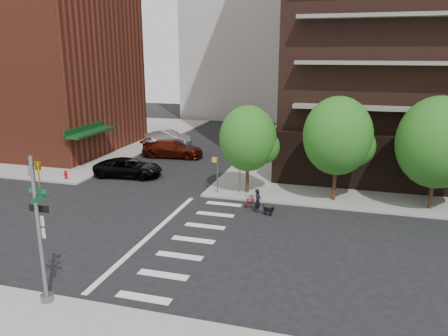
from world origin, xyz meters
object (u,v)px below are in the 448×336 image
at_px(traffic_signal, 41,243).
at_px(fire_hydrant, 66,174).
at_px(parked_car_silver, 168,138).
at_px(scooter, 250,199).
at_px(parked_car_maroon, 173,149).
at_px(parked_car_black, 129,168).
at_px(dog_walker, 258,201).

height_order(traffic_signal, fire_hydrant, traffic_signal).
xyz_separation_m(parked_car_silver, scooter, (12.93, -16.54, -0.41)).
bearing_deg(fire_hydrant, parked_car_maroon, 62.94).
distance_m(parked_car_black, parked_car_maroon, 7.37).
distance_m(traffic_signal, dog_walker, 14.07).
bearing_deg(scooter, dog_walker, -47.58).
bearing_deg(scooter, parked_car_maroon, 141.64).
height_order(parked_car_black, parked_car_silver, parked_car_silver).
xyz_separation_m(traffic_signal, parked_car_maroon, (-5.03, 25.08, -1.85)).
bearing_deg(parked_car_black, parked_car_silver, 3.15).
distance_m(traffic_signal, fire_hydrant, 18.42).
relative_size(fire_hydrant, parked_car_silver, 0.15).
bearing_deg(dog_walker, parked_car_maroon, 56.66).
xyz_separation_m(parked_car_maroon, parked_car_silver, (-2.70, 5.22, -0.03)).
relative_size(traffic_signal, dog_walker, 3.91).
bearing_deg(traffic_signal, dog_walker, 64.78).
bearing_deg(parked_car_black, scooter, -115.29).
xyz_separation_m(scooter, dog_walker, (0.74, -1.15, 0.35)).
bearing_deg(scooter, fire_hydrant, -176.22).
relative_size(parked_car_maroon, scooter, 3.73).
relative_size(parked_car_black, parked_car_maroon, 0.93).
distance_m(parked_car_maroon, parked_car_silver, 5.87).
distance_m(scooter, dog_walker, 1.41).
xyz_separation_m(parked_car_black, parked_car_maroon, (0.82, 7.32, 0.09)).
height_order(parked_car_silver, scooter, parked_car_silver).
bearing_deg(dog_walker, parked_car_black, 81.73).
xyz_separation_m(parked_car_maroon, scooter, (10.23, -11.32, -0.44)).
bearing_deg(traffic_signal, fire_hydrant, 123.26).
bearing_deg(parked_car_maroon, traffic_signal, -174.50).
bearing_deg(fire_hydrant, dog_walker, -9.53).
xyz_separation_m(parked_car_black, dog_walker, (11.79, -5.15, 0.01)).
height_order(traffic_signal, scooter, traffic_signal).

